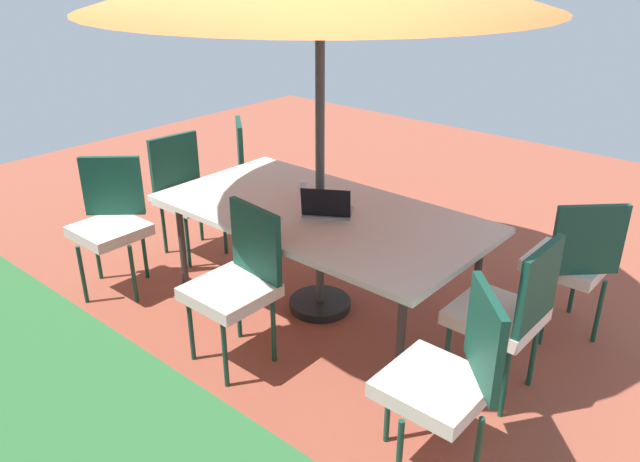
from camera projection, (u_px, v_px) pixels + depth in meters
The scene contains 11 objects.
ground_plane at pixel (320, 308), 4.47m from camera, with size 10.00×10.00×0.02m, color #9E4C38.
dining_table at pixel (320, 217), 4.17m from camera, with size 2.23×1.18×0.75m.
chair_northeast at pixel (111, 219), 4.52m from camera, with size 0.59×0.59×0.98m.
chair_southeast at pixel (258, 167), 5.58m from camera, with size 0.58×0.59×0.98m.
chair_northwest at pixel (449, 375), 2.87m from camera, with size 0.59×0.59×0.98m.
chair_southwest at pixel (572, 259), 3.94m from camera, with size 0.59×0.59×0.98m.
chair_north at pixel (237, 279), 3.71m from camera, with size 0.47×0.48×0.98m.
chair_east at pixel (187, 190), 5.07m from camera, with size 0.48×0.47×0.98m.
chair_west at pixel (507, 310), 3.39m from camera, with size 0.46×0.46×0.98m.
laptop at pixel (327, 209), 4.05m from camera, with size 0.40×0.38×0.21m.
cup at pixel (303, 186), 4.45m from camera, with size 0.07×0.07×0.08m, color white.
Camera 1 is at (-2.50, 2.90, 2.36)m, focal length 34.84 mm.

